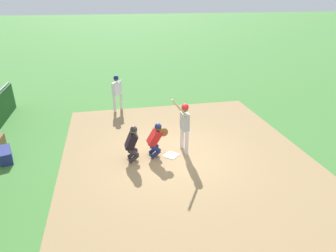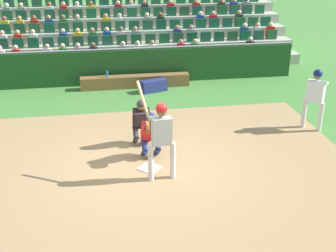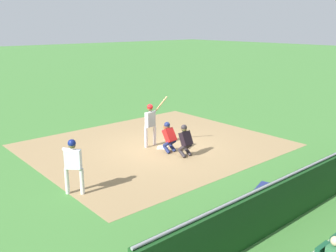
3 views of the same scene
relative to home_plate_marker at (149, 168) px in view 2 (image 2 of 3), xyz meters
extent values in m
plane|color=#417B35|center=(0.00, 0.00, -0.02)|extent=(160.00, 160.00, 0.00)
cube|color=#9B7D53|center=(0.00, 0.50, -0.01)|extent=(10.01, 8.57, 0.01)
cube|color=white|center=(0.00, 0.00, 0.00)|extent=(0.62, 0.62, 0.02)
cylinder|color=silver|center=(-0.48, 0.50, 0.42)|extent=(0.14, 0.14, 0.87)
cylinder|color=silver|center=(0.02, 0.55, 0.42)|extent=(0.14, 0.14, 0.87)
cube|color=#A2A2A2|center=(-0.23, 0.52, 1.17)|extent=(0.44, 0.25, 0.62)
sphere|color=brown|center=(-0.23, 0.52, 1.63)|extent=(0.23, 0.23, 0.23)
sphere|color=red|center=(-0.23, 0.52, 1.69)|extent=(0.25, 0.25, 0.25)
cylinder|color=#A2A2A2|center=(-0.17, 0.50, 1.46)|extent=(0.46, 0.10, 0.14)
cylinder|color=#A2A2A2|center=(0.00, 0.52, 1.46)|extent=(0.17, 0.14, 0.13)
cylinder|color=tan|center=(0.14, 0.23, 1.82)|extent=(0.24, 0.59, 0.70)
sphere|color=black|center=(0.05, 0.50, 1.48)|extent=(0.06, 0.06, 0.06)
cylinder|color=navy|center=(-0.27, -0.58, 0.14)|extent=(0.16, 0.39, 0.34)
cylinder|color=navy|center=(-0.27, -0.58, 0.36)|extent=(0.16, 0.39, 0.33)
cylinder|color=navy|center=(0.05, -0.57, 0.14)|extent=(0.16, 0.39, 0.34)
cylinder|color=navy|center=(0.05, -0.57, 0.36)|extent=(0.16, 0.39, 0.33)
cube|color=red|center=(-0.11, -0.58, 0.70)|extent=(0.45, 0.51, 0.59)
cube|color=navy|center=(-0.12, -0.47, 0.70)|extent=(0.39, 0.30, 0.42)
sphere|color=brown|center=(-0.12, -0.44, 1.04)|extent=(0.22, 0.22, 0.22)
cube|color=black|center=(-0.12, -0.44, 1.04)|extent=(0.20, 0.15, 0.19)
sphere|color=navy|center=(-0.12, -0.44, 1.10)|extent=(0.24, 0.24, 0.24)
cylinder|color=brown|center=(-0.01, -0.27, 0.93)|extent=(0.09, 0.30, 0.30)
cylinder|color=red|center=(0.03, -0.44, 0.86)|extent=(0.17, 0.40, 0.22)
cylinder|color=#2D262A|center=(-0.13, -1.35, 0.14)|extent=(0.15, 0.39, 0.34)
cylinder|color=#2D262A|center=(-0.13, -1.35, 0.36)|extent=(0.15, 0.39, 0.33)
cylinder|color=#2D262A|center=(0.19, -1.34, 0.14)|extent=(0.15, 0.39, 0.34)
cylinder|color=#2D262A|center=(0.19, -1.34, 0.36)|extent=(0.15, 0.39, 0.33)
cube|color=black|center=(0.03, -1.38, 0.72)|extent=(0.43, 0.45, 0.60)
cube|color=#2D262A|center=(0.03, -1.26, 0.72)|extent=(0.39, 0.24, 0.44)
sphere|color=brown|center=(0.03, -1.27, 1.08)|extent=(0.22, 0.22, 0.22)
cube|color=black|center=(0.03, -1.27, 1.08)|extent=(0.20, 0.12, 0.20)
sphere|color=#2D262A|center=(0.03, -1.27, 1.14)|extent=(0.24, 0.24, 0.24)
cube|color=#17431A|center=(0.00, -6.72, 0.61)|extent=(12.63, 0.24, 1.26)
cylinder|color=gray|center=(0.00, -6.72, 1.28)|extent=(12.63, 0.07, 0.07)
cube|color=brown|center=(-0.24, -6.17, 0.20)|extent=(3.92, 0.40, 0.44)
cylinder|color=blue|center=(0.75, -6.13, 0.54)|extent=(0.07, 0.07, 0.23)
cube|color=navy|center=(-0.85, -5.60, 0.19)|extent=(0.98, 0.63, 0.41)
cylinder|color=silver|center=(-4.66, -1.76, 0.40)|extent=(0.18, 0.18, 0.83)
cylinder|color=silver|center=(-4.99, -1.44, 0.40)|extent=(0.18, 0.18, 0.83)
cube|color=silver|center=(-4.83, -1.60, 1.11)|extent=(0.49, 0.49, 0.59)
sphere|color=brown|center=(-4.83, -1.60, 1.56)|extent=(0.22, 0.22, 0.22)
sphere|color=navy|center=(-4.83, -1.60, 1.61)|extent=(0.24, 0.24, 0.24)
cylinder|color=silver|center=(-4.85, -1.55, 1.39)|extent=(0.39, 0.44, 0.14)
cylinder|color=silver|center=(-4.99, -1.41, 1.39)|extent=(0.14, 0.18, 0.13)
cube|color=#9DA690|center=(0.00, -8.64, 0.20)|extent=(14.99, 0.88, 0.42)
cube|color=#195129|center=(-6.62, -8.51, 0.62)|extent=(0.44, 0.10, 0.42)
cube|color=#155132|center=(-6.02, -8.51, 0.62)|extent=(0.44, 0.10, 0.42)
cube|color=#1B4629|center=(-5.41, -8.51, 0.62)|extent=(0.44, 0.10, 0.42)
cube|color=#2B251E|center=(-5.41, -8.74, 0.67)|extent=(0.32, 0.22, 0.52)
sphere|color=beige|center=(-5.41, -8.74, 1.03)|extent=(0.19, 0.19, 0.19)
cube|color=#0F5135|center=(-4.81, -8.51, 0.62)|extent=(0.44, 0.10, 0.42)
cube|color=#174C28|center=(-4.21, -8.51, 0.62)|extent=(0.44, 0.10, 0.42)
cube|color=#1A4B35|center=(-3.61, -8.51, 0.62)|extent=(0.44, 0.10, 0.42)
cube|color=#154C2E|center=(-3.01, -8.51, 0.62)|extent=(0.44, 0.10, 0.42)
cube|color=#2E693E|center=(-3.01, -8.74, 0.67)|extent=(0.32, 0.22, 0.52)
sphere|color=#D0B184|center=(-3.01, -8.74, 1.03)|extent=(0.19, 0.19, 0.19)
cube|color=#16472B|center=(-2.41, -8.51, 0.62)|extent=(0.44, 0.10, 0.42)
cube|color=red|center=(-2.41, -8.74, 0.67)|extent=(0.32, 0.22, 0.52)
sphere|color=tan|center=(-2.41, -8.74, 1.03)|extent=(0.19, 0.19, 0.19)
cube|color=#1C4B2B|center=(-1.80, -8.51, 0.62)|extent=(0.44, 0.10, 0.42)
cube|color=#1A4A33|center=(-1.20, -8.51, 0.62)|extent=(0.44, 0.10, 0.42)
cube|color=white|center=(-1.20, -8.74, 0.67)|extent=(0.32, 0.22, 0.52)
sphere|color=#AE725D|center=(-1.20, -8.74, 1.03)|extent=(0.19, 0.19, 0.19)
cube|color=#175031|center=(-0.60, -8.51, 0.62)|extent=(0.44, 0.10, 0.42)
cube|color=white|center=(-0.60, -8.74, 0.67)|extent=(0.32, 0.22, 0.52)
sphere|color=beige|center=(-0.60, -8.74, 1.03)|extent=(0.19, 0.19, 0.19)
cube|color=#194C34|center=(0.00, -8.51, 0.62)|extent=(0.44, 0.10, 0.42)
cube|color=#948D9A|center=(0.00, -8.74, 0.67)|extent=(0.32, 0.22, 0.52)
sphere|color=beige|center=(0.00, -8.74, 1.03)|extent=(0.19, 0.19, 0.19)
cube|color=#164A2E|center=(0.60, -8.51, 0.62)|extent=(0.44, 0.10, 0.42)
cube|color=#1B512C|center=(1.20, -8.51, 0.62)|extent=(0.44, 0.10, 0.42)
cube|color=black|center=(1.20, -8.74, 0.67)|extent=(0.32, 0.22, 0.52)
sphere|color=brown|center=(1.20, -8.74, 1.03)|extent=(0.19, 0.19, 0.19)
cube|color=#1D4C2E|center=(1.80, -8.51, 0.62)|extent=(0.44, 0.10, 0.42)
cube|color=gray|center=(1.80, -8.74, 0.67)|extent=(0.32, 0.22, 0.52)
sphere|color=beige|center=(1.80, -8.74, 1.03)|extent=(0.19, 0.19, 0.19)
cube|color=#154229|center=(2.41, -8.51, 0.62)|extent=(0.44, 0.10, 0.42)
cube|color=#367331|center=(2.41, -8.74, 0.67)|extent=(0.32, 0.22, 0.52)
sphere|color=beige|center=(2.41, -8.74, 1.03)|extent=(0.19, 0.19, 0.19)
cube|color=#1C4335|center=(3.01, -8.51, 0.62)|extent=(0.44, 0.10, 0.42)
cube|color=silver|center=(3.01, -8.74, 0.67)|extent=(0.32, 0.22, 0.52)
sphere|color=tan|center=(3.01, -8.74, 1.03)|extent=(0.19, 0.19, 0.19)
cube|color=#1A4A33|center=(3.61, -8.51, 0.62)|extent=(0.44, 0.10, 0.42)
cube|color=#144832|center=(4.21, -8.51, 0.62)|extent=(0.44, 0.10, 0.42)
cube|color=red|center=(4.21, -8.74, 0.67)|extent=(0.32, 0.22, 0.52)
sphere|color=beige|center=(4.21, -8.74, 1.03)|extent=(0.19, 0.19, 0.19)
cube|color=#1C442E|center=(4.81, -8.51, 0.62)|extent=(0.44, 0.10, 0.42)
cube|color=white|center=(4.81, -8.74, 0.67)|extent=(0.32, 0.22, 0.52)
sphere|color=beige|center=(4.81, -8.74, 1.03)|extent=(0.19, 0.19, 0.19)
cube|color=#9DA690|center=(0.00, -9.51, 0.41)|extent=(14.99, 0.88, 0.85)
cube|color=#1A5029|center=(-6.62, -9.38, 1.04)|extent=(0.44, 0.10, 0.42)
cube|color=red|center=(-6.62, -9.61, 1.09)|extent=(0.32, 0.22, 0.52)
sphere|color=beige|center=(-6.62, -9.61, 1.45)|extent=(0.19, 0.19, 0.19)
cube|color=#174630|center=(-6.02, -9.38, 1.04)|extent=(0.44, 0.10, 0.42)
cube|color=silver|center=(-6.02, -9.61, 1.09)|extent=(0.32, 0.22, 0.52)
sphere|color=tan|center=(-6.02, -9.61, 1.45)|extent=(0.19, 0.19, 0.19)
cube|color=#124F30|center=(-5.41, -9.38, 1.04)|extent=(0.44, 0.10, 0.42)
cube|color=navy|center=(-5.41, -9.61, 1.09)|extent=(0.32, 0.22, 0.52)
sphere|color=beige|center=(-5.41, -9.61, 1.45)|extent=(0.19, 0.19, 0.19)
cube|color=#1C492A|center=(-4.81, -9.38, 1.04)|extent=(0.44, 0.10, 0.42)
cube|color=#15432D|center=(-4.21, -9.38, 1.04)|extent=(0.44, 0.10, 0.42)
cube|color=#1A4836|center=(-3.61, -9.38, 1.04)|extent=(0.44, 0.10, 0.42)
cube|color=#12472D|center=(-3.01, -9.38, 1.04)|extent=(0.44, 0.10, 0.42)
cube|color=gray|center=(-3.01, -9.61, 1.09)|extent=(0.32, 0.22, 0.52)
sphere|color=#A27C5A|center=(-3.01, -9.61, 1.45)|extent=(0.19, 0.19, 0.19)
cube|color=#1A472D|center=(-2.41, -9.38, 1.04)|extent=(0.44, 0.10, 0.42)
cube|color=navy|center=(-2.41, -9.61, 1.09)|extent=(0.32, 0.22, 0.52)
sphere|color=tan|center=(-2.41, -9.61, 1.45)|extent=(0.19, 0.19, 0.19)
cube|color=#174F2A|center=(-1.80, -9.38, 1.04)|extent=(0.44, 0.10, 0.42)
cube|color=#1B4B29|center=(-1.20, -9.38, 1.04)|extent=(0.44, 0.10, 0.42)
cube|color=#124A2B|center=(-0.60, -9.38, 1.04)|extent=(0.44, 0.10, 0.42)
cube|color=gray|center=(-0.60, -9.61, 1.09)|extent=(0.32, 0.22, 0.52)
sphere|color=#9E8259|center=(-0.60, -9.61, 1.45)|extent=(0.19, 0.19, 0.19)
cube|color=#1B4929|center=(0.00, -9.38, 1.04)|extent=(0.44, 0.10, 0.42)
cube|color=silver|center=(0.00, -9.61, 1.09)|extent=(0.32, 0.22, 0.52)
sphere|color=brown|center=(0.00, -9.61, 1.45)|extent=(0.19, 0.19, 0.19)
cube|color=#1D5135|center=(0.60, -9.38, 1.04)|extent=(0.44, 0.10, 0.42)
cube|color=navy|center=(0.60, -9.61, 1.09)|extent=(0.32, 0.22, 0.52)
sphere|color=beige|center=(0.60, -9.61, 1.45)|extent=(0.19, 0.19, 0.19)
cube|color=#174934|center=(1.20, -9.38, 1.04)|extent=(0.44, 0.10, 0.42)
cube|color=#2E6C2F|center=(1.20, -9.61, 1.09)|extent=(0.32, 0.22, 0.52)
sphere|color=#B0715B|center=(1.20, -9.61, 1.45)|extent=(0.19, 0.19, 0.19)
cube|color=#1A422B|center=(1.80, -9.38, 1.04)|extent=(0.44, 0.10, 0.42)
cube|color=gold|center=(1.80, -9.61, 1.09)|extent=(0.32, 0.22, 0.52)
sphere|color=tan|center=(1.80, -9.61, 1.45)|extent=(0.19, 0.19, 0.19)
cube|color=#1A4F32|center=(2.41, -9.38, 1.04)|extent=(0.44, 0.10, 0.42)
cube|color=navy|center=(2.41, -9.61, 1.09)|extent=(0.32, 0.22, 0.52)
sphere|color=#CDAE8A|center=(2.41, -9.61, 1.45)|extent=(0.19, 0.19, 0.19)
cube|color=#1A4A36|center=(3.01, -9.38, 1.04)|extent=(0.44, 0.10, 0.42)
cube|color=#134D30|center=(3.61, -9.38, 1.04)|extent=(0.44, 0.10, 0.42)
cube|color=silver|center=(3.61, -9.61, 1.09)|extent=(0.32, 0.22, 0.52)
sphere|color=beige|center=(3.61, -9.61, 1.45)|extent=(0.19, 0.19, 0.19)
cube|color=#104C34|center=(4.21, -9.38, 1.04)|extent=(0.44, 0.10, 0.42)
cube|color=red|center=(4.21, -9.61, 1.09)|extent=(0.32, 0.22, 0.52)
sphere|color=tan|center=(4.21, -9.61, 1.45)|extent=(0.19, 0.19, 0.19)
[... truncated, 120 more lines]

